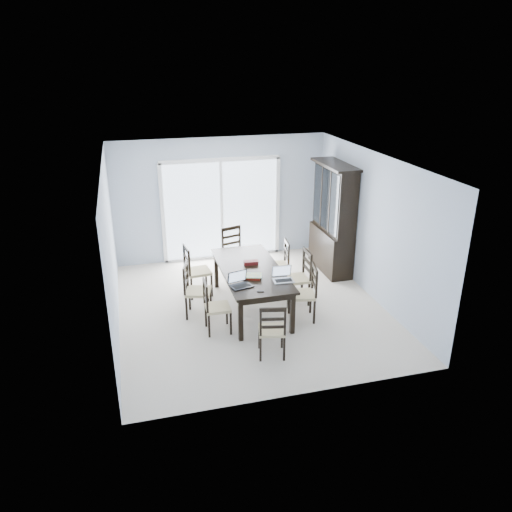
# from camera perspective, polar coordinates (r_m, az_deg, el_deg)

# --- Properties ---
(floor) EXTENTS (5.00, 5.00, 0.00)m
(floor) POSITION_cam_1_polar(r_m,az_deg,el_deg) (8.82, -0.58, -5.92)
(floor) COLOR beige
(floor) RESTS_ON ground
(ceiling) EXTENTS (5.00, 5.00, 0.00)m
(ceiling) POSITION_cam_1_polar(r_m,az_deg,el_deg) (7.94, -0.66, 10.90)
(ceiling) COLOR white
(ceiling) RESTS_ON back_wall
(back_wall) EXTENTS (4.50, 0.02, 2.60)m
(back_wall) POSITION_cam_1_polar(r_m,az_deg,el_deg) (10.61, -4.01, 6.49)
(back_wall) COLOR #A8B6C9
(back_wall) RESTS_ON floor
(wall_left) EXTENTS (0.02, 5.00, 2.60)m
(wall_left) POSITION_cam_1_polar(r_m,az_deg,el_deg) (8.06, -16.29, 0.55)
(wall_left) COLOR #A8B6C9
(wall_left) RESTS_ON floor
(wall_right) EXTENTS (0.02, 5.00, 2.60)m
(wall_right) POSITION_cam_1_polar(r_m,az_deg,el_deg) (9.08, 13.29, 3.25)
(wall_right) COLOR #A8B6C9
(wall_right) RESTS_ON floor
(balcony) EXTENTS (4.50, 2.00, 0.10)m
(balcony) POSITION_cam_1_polar(r_m,az_deg,el_deg) (11.97, -4.78, 1.49)
(balcony) COLOR gray
(balcony) RESTS_ON ground
(railing) EXTENTS (4.50, 0.06, 1.10)m
(railing) POSITION_cam_1_polar(r_m,az_deg,el_deg) (12.71, -5.70, 5.54)
(railing) COLOR #99999E
(railing) RESTS_ON balcony
(dining_table) EXTENTS (1.00, 2.20, 0.75)m
(dining_table) POSITION_cam_1_polar(r_m,az_deg,el_deg) (8.52, -0.60, -1.92)
(dining_table) COLOR black
(dining_table) RESTS_ON floor
(china_hutch) EXTENTS (0.50, 1.38, 2.20)m
(china_hutch) POSITION_cam_1_polar(r_m,az_deg,el_deg) (10.12, 8.78, 4.15)
(china_hutch) COLOR black
(china_hutch) RESTS_ON floor
(sliding_door) EXTENTS (2.52, 0.05, 2.18)m
(sliding_door) POSITION_cam_1_polar(r_m,az_deg,el_deg) (10.65, -3.96, 5.35)
(sliding_door) COLOR silver
(sliding_door) RESTS_ON floor
(chair_left_near) EXTENTS (0.40, 0.39, 1.02)m
(chair_left_near) POSITION_cam_1_polar(r_m,az_deg,el_deg) (7.89, -5.05, -5.16)
(chair_left_near) COLOR black
(chair_left_near) RESTS_ON floor
(chair_left_mid) EXTENTS (0.51, 0.50, 1.08)m
(chair_left_mid) POSITION_cam_1_polar(r_m,az_deg,el_deg) (8.40, -7.27, -3.24)
(chair_left_mid) COLOR black
(chair_left_mid) RESTS_ON floor
(chair_left_far) EXTENTS (0.47, 0.46, 1.11)m
(chair_left_far) POSITION_cam_1_polar(r_m,az_deg,el_deg) (9.10, -7.22, -1.07)
(chair_left_far) COLOR black
(chair_left_far) RESTS_ON floor
(chair_right_near) EXTENTS (0.50, 0.49, 1.10)m
(chair_right_near) POSITION_cam_1_polar(r_m,az_deg,el_deg) (8.26, 5.94, -3.55)
(chair_right_near) COLOR black
(chair_right_near) RESTS_ON floor
(chair_right_mid) EXTENTS (0.44, 0.43, 1.12)m
(chair_right_mid) POSITION_cam_1_polar(r_m,az_deg,el_deg) (8.81, 5.17, -1.74)
(chair_right_mid) COLOR black
(chair_right_mid) RESTS_ON floor
(chair_right_far) EXTENTS (0.45, 0.44, 1.05)m
(chair_right_far) POSITION_cam_1_polar(r_m,az_deg,el_deg) (9.40, 2.91, -0.35)
(chair_right_far) COLOR black
(chair_right_far) RESTS_ON floor
(chair_end_near) EXTENTS (0.45, 0.46, 1.01)m
(chair_end_near) POSITION_cam_1_polar(r_m,az_deg,el_deg) (7.20, 1.86, -7.95)
(chair_end_near) COLOR black
(chair_end_near) RESTS_ON floor
(chair_end_far) EXTENTS (0.53, 0.54, 1.14)m
(chair_end_far) POSITION_cam_1_polar(r_m,az_deg,el_deg) (9.88, -2.55, 1.10)
(chair_end_far) COLOR black
(chair_end_far) RESTS_ON floor
(laptop_dark) EXTENTS (0.38, 0.30, 0.23)m
(laptop_dark) POSITION_cam_1_polar(r_m,az_deg,el_deg) (7.82, -1.70, -3.15)
(laptop_dark) COLOR black
(laptop_dark) RESTS_ON dining_table
(laptop_silver) EXTENTS (0.34, 0.25, 0.23)m
(laptop_silver) POSITION_cam_1_polar(r_m,az_deg,el_deg) (8.02, 3.15, -2.52)
(laptop_silver) COLOR #B2B2B5
(laptop_silver) RESTS_ON dining_table
(book_stack) EXTENTS (0.35, 0.30, 0.05)m
(book_stack) POSITION_cam_1_polar(r_m,az_deg,el_deg) (8.13, -0.40, -2.35)
(book_stack) COLOR maroon
(book_stack) RESTS_ON dining_table
(cell_phone) EXTENTS (0.11, 0.07, 0.01)m
(cell_phone) POSITION_cam_1_polar(r_m,az_deg,el_deg) (7.68, 0.51, -4.04)
(cell_phone) COLOR black
(cell_phone) RESTS_ON dining_table
(game_box) EXTENTS (0.26, 0.14, 0.06)m
(game_box) POSITION_cam_1_polar(r_m,az_deg,el_deg) (8.66, -0.58, -0.75)
(game_box) COLOR #4C100F
(game_box) RESTS_ON dining_table
(hot_tub) EXTENTS (1.95, 1.82, 0.85)m
(hot_tub) POSITION_cam_1_polar(r_m,az_deg,el_deg) (11.74, -6.16, 3.50)
(hot_tub) COLOR maroon
(hot_tub) RESTS_ON balcony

